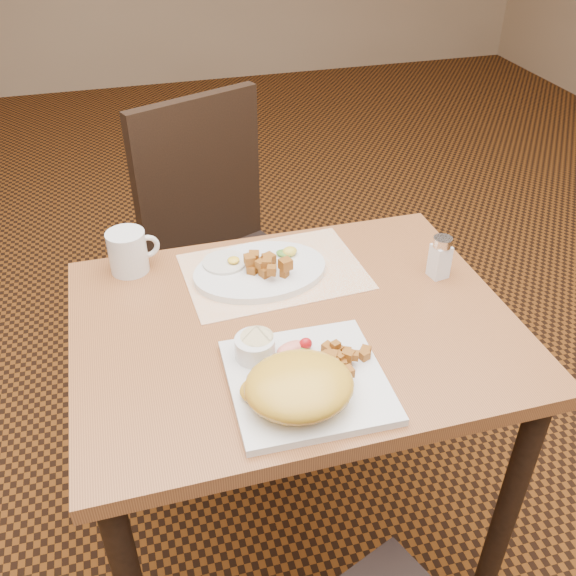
% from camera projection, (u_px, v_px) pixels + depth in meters
% --- Properties ---
extents(ground, '(8.00, 8.00, 0.00)m').
position_uv_depth(ground, '(293.00, 535.00, 1.76)').
color(ground, black).
rests_on(ground, ground).
extents(table, '(0.90, 0.70, 0.75)m').
position_uv_depth(table, '(294.00, 360.00, 1.39)').
color(table, '#9A5A2F').
rests_on(table, ground).
extents(chair_far, '(0.55, 0.56, 0.97)m').
position_uv_depth(chair_far, '(223.00, 245.00, 1.96)').
color(chair_far, black).
rests_on(chair_far, ground).
extents(placemat, '(0.41, 0.30, 0.00)m').
position_uv_depth(placemat, '(274.00, 272.00, 1.47)').
color(placemat, white).
rests_on(placemat, table).
extents(plate_square, '(0.29, 0.29, 0.02)m').
position_uv_depth(plate_square, '(307.00, 381.00, 1.17)').
color(plate_square, silver).
rests_on(plate_square, table).
extents(plate_oval, '(0.32, 0.24, 0.02)m').
position_uv_depth(plate_oval, '(260.00, 271.00, 1.45)').
color(plate_oval, silver).
rests_on(plate_oval, placemat).
extents(hollandaise_mound, '(0.19, 0.17, 0.07)m').
position_uv_depth(hollandaise_mound, '(298.00, 387.00, 1.10)').
color(hollandaise_mound, gold).
rests_on(hollandaise_mound, plate_square).
extents(ramekin, '(0.08, 0.08, 0.04)m').
position_uv_depth(ramekin, '(255.00, 347.00, 1.20)').
color(ramekin, silver).
rests_on(ramekin, plate_square).
extents(garnish_sq, '(0.08, 0.05, 0.03)m').
position_uv_depth(garnish_sq, '(296.00, 347.00, 1.22)').
color(garnish_sq, '#387223').
rests_on(garnish_sq, plate_square).
extents(fried_egg, '(0.10, 0.10, 0.02)m').
position_uv_depth(fried_egg, '(226.00, 262.00, 1.46)').
color(fried_egg, white).
rests_on(fried_egg, plate_oval).
extents(garnish_ov, '(0.06, 0.05, 0.02)m').
position_uv_depth(garnish_ov, '(288.00, 252.00, 1.49)').
color(garnish_ov, '#387223').
rests_on(garnish_ov, plate_oval).
extents(salt_shaker, '(0.05, 0.05, 0.10)m').
position_uv_depth(salt_shaker, '(440.00, 257.00, 1.43)').
color(salt_shaker, white).
rests_on(salt_shaker, table).
extents(coffee_mug, '(0.12, 0.09, 0.10)m').
position_uv_depth(coffee_mug, '(129.00, 252.00, 1.45)').
color(coffee_mug, silver).
rests_on(coffee_mug, table).
extents(home_fries_sq, '(0.12, 0.11, 0.03)m').
position_uv_depth(home_fries_sq, '(339.00, 359.00, 1.18)').
color(home_fries_sq, '#A25D1A').
rests_on(home_fries_sq, plate_square).
extents(home_fries_ov, '(0.10, 0.11, 0.04)m').
position_uv_depth(home_fries_ov, '(264.00, 263.00, 1.43)').
color(home_fries_ov, '#A25D1A').
rests_on(home_fries_ov, plate_oval).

